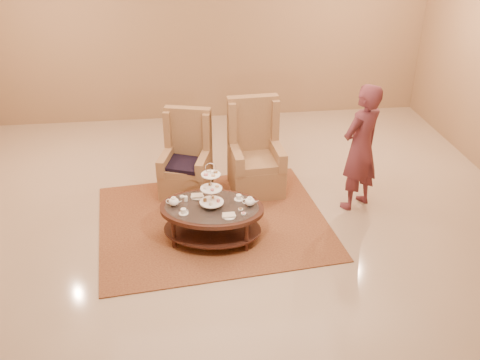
{
  "coord_description": "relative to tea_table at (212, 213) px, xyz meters",
  "views": [
    {
      "loc": [
        -0.57,
        -5.53,
        3.82
      ],
      "look_at": [
        0.13,
        0.2,
        0.66
      ],
      "focal_mm": 40.0,
      "sensor_mm": 36.0,
      "label": 1
    }
  ],
  "objects": [
    {
      "name": "ground",
      "position": [
        0.24,
        0.06,
        -0.38
      ],
      "size": [
        8.0,
        8.0,
        0.0
      ],
      "primitive_type": "plane",
      "color": "tan",
      "rests_on": "ground"
    },
    {
      "name": "armchair_left",
      "position": [
        -0.26,
        1.25,
        0.02
      ],
      "size": [
        0.8,
        0.81,
        1.19
      ],
      "rotation": [
        0.0,
        0.0,
        -0.27
      ],
      "color": "#9B7149",
      "rests_on": "ground"
    },
    {
      "name": "rug",
      "position": [
        0.03,
        0.38,
        -0.38
      ],
      "size": [
        3.11,
        2.68,
        0.02
      ],
      "rotation": [
        0.0,
        0.0,
        0.1
      ],
      "color": "brown",
      "rests_on": "ground"
    },
    {
      "name": "armchair_right",
      "position": [
        0.71,
        1.24,
        0.06
      ],
      "size": [
        0.75,
        0.77,
        1.32
      ],
      "rotation": [
        0.0,
        0.0,
        0.06
      ],
      "color": "#9B7149",
      "rests_on": "ground"
    },
    {
      "name": "person",
      "position": [
        1.99,
        0.57,
        0.48
      ],
      "size": [
        0.75,
        0.68,
        1.72
      ],
      "rotation": [
        0.0,
        0.0,
        3.7
      ],
      "color": "brown",
      "rests_on": "ground"
    },
    {
      "name": "wall_back",
      "position": [
        0.24,
        4.06,
        1.37
      ],
      "size": [
        8.0,
        0.04,
        3.5
      ],
      "primitive_type": "cube",
      "color": "#9C7955",
      "rests_on": "ground"
    },
    {
      "name": "tea_table",
      "position": [
        0.0,
        0.0,
        0.0
      ],
      "size": [
        1.4,
        1.1,
        1.05
      ],
      "rotation": [
        0.0,
        0.0,
        -0.2
      ],
      "color": "black",
      "rests_on": "ground"
    },
    {
      "name": "ceiling",
      "position": [
        0.24,
        0.06,
        -0.38
      ],
      "size": [
        8.0,
        8.0,
        0.02
      ],
      "primitive_type": "cube",
      "color": "silver",
      "rests_on": "ground"
    }
  ]
}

